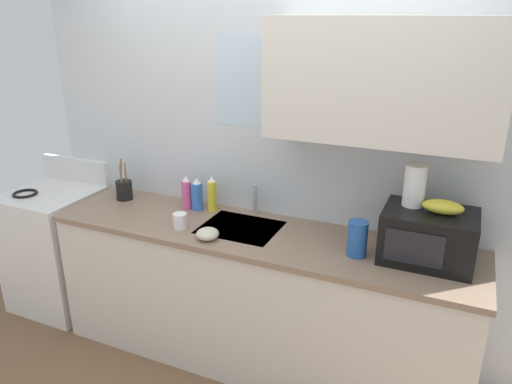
% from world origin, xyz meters
% --- Properties ---
extents(kitchen_wall_assembly, '(3.33, 0.42, 2.50)m').
position_xyz_m(kitchen_wall_assembly, '(0.14, 0.30, 1.37)').
color(kitchen_wall_assembly, silver).
rests_on(kitchen_wall_assembly, ground).
extents(counter_unit, '(2.56, 0.63, 0.90)m').
position_xyz_m(counter_unit, '(-0.00, 0.00, 0.46)').
color(counter_unit, silver).
rests_on(counter_unit, ground).
extents(sink_faucet, '(0.03, 0.03, 0.20)m').
position_xyz_m(sink_faucet, '(-0.11, 0.24, 1.00)').
color(sink_faucet, '#B2B5BA').
rests_on(sink_faucet, counter_unit).
extents(stove_range, '(0.60, 0.60, 1.08)m').
position_xyz_m(stove_range, '(-1.63, 0.00, 0.46)').
color(stove_range, white).
rests_on(stove_range, ground).
extents(microwave, '(0.46, 0.35, 0.27)m').
position_xyz_m(microwave, '(0.95, 0.05, 1.04)').
color(microwave, black).
rests_on(microwave, counter_unit).
extents(banana_bunch, '(0.20, 0.11, 0.07)m').
position_xyz_m(banana_bunch, '(1.00, 0.05, 1.20)').
color(banana_bunch, gold).
rests_on(banana_bunch, microwave).
extents(paper_towel_roll, '(0.11, 0.11, 0.22)m').
position_xyz_m(paper_towel_roll, '(0.85, 0.10, 1.28)').
color(paper_towel_roll, white).
rests_on(paper_towel_roll, microwave).
extents(dish_soap_bottle_yellow, '(0.06, 0.06, 0.24)m').
position_xyz_m(dish_soap_bottle_yellow, '(-0.39, 0.18, 1.01)').
color(dish_soap_bottle_yellow, yellow).
rests_on(dish_soap_bottle_yellow, counter_unit).
extents(dish_soap_bottle_blue, '(0.07, 0.07, 0.22)m').
position_xyz_m(dish_soap_bottle_blue, '(-0.49, 0.16, 1.00)').
color(dish_soap_bottle_blue, blue).
rests_on(dish_soap_bottle_blue, counter_unit).
extents(dish_soap_bottle_pink, '(0.06, 0.06, 0.22)m').
position_xyz_m(dish_soap_bottle_pink, '(-0.56, 0.15, 1.00)').
color(dish_soap_bottle_pink, '#E55999').
rests_on(dish_soap_bottle_pink, counter_unit).
extents(cereal_canister, '(0.10, 0.10, 0.19)m').
position_xyz_m(cereal_canister, '(0.61, -0.05, 1.00)').
color(cereal_canister, '#2659A5').
rests_on(cereal_canister, counter_unit).
extents(mug_white, '(0.08, 0.08, 0.09)m').
position_xyz_m(mug_white, '(-0.43, -0.14, 0.95)').
color(mug_white, white).
rests_on(mug_white, counter_unit).
extents(utensil_crock, '(0.11, 0.11, 0.29)m').
position_xyz_m(utensil_crock, '(-1.05, 0.12, 0.97)').
color(utensil_crock, black).
rests_on(utensil_crock, counter_unit).
extents(small_bowl, '(0.13, 0.13, 0.06)m').
position_xyz_m(small_bowl, '(-0.21, -0.20, 0.93)').
color(small_bowl, beige).
rests_on(small_bowl, counter_unit).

